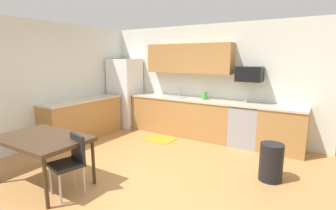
% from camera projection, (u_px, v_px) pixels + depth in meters
% --- Properties ---
extents(ground_plane, '(12.00, 12.00, 0.00)m').
position_uv_depth(ground_plane, '(137.00, 171.00, 4.34)').
color(ground_plane, '#B77F47').
extents(wall_back, '(5.80, 0.10, 2.70)m').
position_uv_depth(wall_back, '(203.00, 81.00, 6.31)').
color(wall_back, silver).
rests_on(wall_back, ground).
extents(wall_left, '(0.10, 5.80, 2.70)m').
position_uv_depth(wall_left, '(39.00, 84.00, 5.47)').
color(wall_left, silver).
rests_on(wall_left, ground).
extents(cabinet_run_back, '(2.64, 0.60, 0.90)m').
position_uv_depth(cabinet_run_back, '(181.00, 117.00, 6.40)').
color(cabinet_run_back, '#AD7A42').
rests_on(cabinet_run_back, ground).
extents(cabinet_run_back_right, '(0.91, 0.60, 0.90)m').
position_uv_depth(cabinet_run_back_right, '(282.00, 131.00, 5.17)').
color(cabinet_run_back_right, '#AD7A42').
rests_on(cabinet_run_back_right, ground).
extents(cabinet_run_left, '(0.60, 2.00, 0.90)m').
position_uv_depth(cabinet_run_left, '(83.00, 119.00, 6.12)').
color(cabinet_run_left, '#AD7A42').
rests_on(cabinet_run_left, ground).
extents(countertop_back, '(4.80, 0.64, 0.04)m').
position_uv_depth(countertop_back, '(196.00, 100.00, 6.09)').
color(countertop_back, beige).
rests_on(countertop_back, cabinet_run_back).
extents(countertop_left, '(0.64, 2.00, 0.04)m').
position_uv_depth(countertop_left, '(82.00, 100.00, 6.03)').
color(countertop_left, beige).
rests_on(countertop_left, cabinet_run_left).
extents(upper_cabinets_back, '(2.20, 0.34, 0.70)m').
position_uv_depth(upper_cabinets_back, '(188.00, 58.00, 6.18)').
color(upper_cabinets_back, '#AD7A42').
extents(refrigerator, '(0.76, 0.70, 1.88)m').
position_uv_depth(refrigerator, '(125.00, 93.00, 7.15)').
color(refrigerator, white).
rests_on(refrigerator, ground).
extents(oven_range, '(0.60, 0.60, 0.91)m').
position_uv_depth(oven_range, '(245.00, 125.00, 5.56)').
color(oven_range, '#999BA0').
rests_on(oven_range, ground).
extents(microwave, '(0.54, 0.36, 0.32)m').
position_uv_depth(microwave, '(249.00, 74.00, 5.44)').
color(microwave, black).
extents(sink_basin, '(0.48, 0.40, 0.14)m').
position_uv_depth(sink_basin, '(176.00, 99.00, 6.40)').
color(sink_basin, '#A5A8AD').
rests_on(sink_basin, countertop_back).
extents(sink_faucet, '(0.02, 0.02, 0.24)m').
position_uv_depth(sink_faucet, '(179.00, 92.00, 6.52)').
color(sink_faucet, '#B2B5BA').
rests_on(sink_faucet, countertop_back).
extents(dining_table, '(1.40, 0.90, 0.75)m').
position_uv_depth(dining_table, '(42.00, 141.00, 3.81)').
color(dining_table, '#422D1E').
rests_on(dining_table, ground).
extents(chair_near_table, '(0.48, 0.48, 0.85)m').
position_uv_depth(chair_near_table, '(71.00, 160.00, 3.57)').
color(chair_near_table, black).
rests_on(chair_near_table, ground).
extents(trash_bin, '(0.36, 0.36, 0.60)m').
position_uv_depth(trash_bin, '(271.00, 162.00, 3.99)').
color(trash_bin, black).
rests_on(trash_bin, ground).
extents(floor_mat, '(0.70, 0.50, 0.01)m').
position_uv_depth(floor_mat, '(160.00, 139.00, 6.05)').
color(floor_mat, orange).
rests_on(floor_mat, ground).
extents(kettle, '(0.14, 0.14, 0.20)m').
position_uv_depth(kettle, '(204.00, 96.00, 6.02)').
color(kettle, '#4CA54C').
rests_on(kettle, countertop_back).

